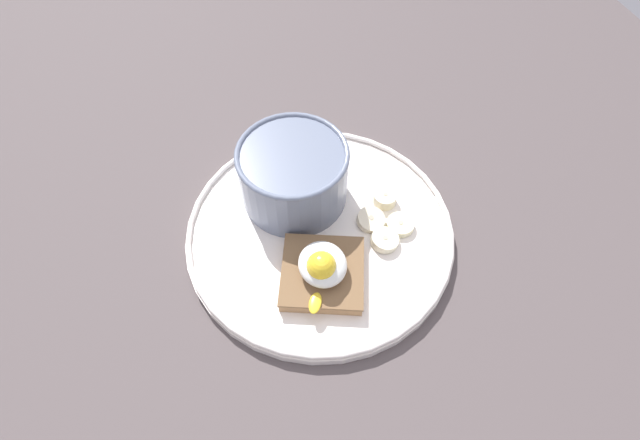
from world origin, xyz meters
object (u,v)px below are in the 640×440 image
at_px(oatmeal_bowl, 293,175).
at_px(banana_slice_back, 400,225).
at_px(poached_egg, 322,265).
at_px(banana_slice_front, 385,240).
at_px(toast_slice, 323,273).
at_px(banana_slice_left, 371,220).
at_px(banana_slice_right, 385,198).

xyz_separation_m(oatmeal_bowl, banana_slice_back, (0.08, 0.10, -0.03)).
xyz_separation_m(poached_egg, banana_slice_front, (-0.02, 0.08, -0.02)).
bearing_deg(toast_slice, poached_egg, -30.51).
bearing_deg(banana_slice_left, banana_slice_right, 129.26).
distance_m(poached_egg, banana_slice_right, 0.12).
xyz_separation_m(banana_slice_front, banana_slice_back, (-0.01, 0.02, -0.00)).
distance_m(poached_egg, banana_slice_left, 0.09).
distance_m(toast_slice, banana_slice_front, 0.08).
distance_m(banana_slice_front, banana_slice_left, 0.03).
distance_m(oatmeal_bowl, poached_egg, 0.11).
xyz_separation_m(banana_slice_back, banana_slice_right, (-0.04, -0.00, 0.00)).
height_order(oatmeal_bowl, banana_slice_front, oatmeal_bowl).
bearing_deg(banana_slice_left, banana_slice_back, 61.21).
bearing_deg(banana_slice_right, banana_slice_front, -23.54).
relative_size(poached_egg, banana_slice_left, 1.68).
distance_m(oatmeal_bowl, banana_slice_front, 0.12).
bearing_deg(toast_slice, banana_slice_left, 122.24).
xyz_separation_m(poached_egg, banana_slice_back, (-0.03, 0.10, -0.03)).
xyz_separation_m(banana_slice_left, banana_slice_right, (-0.02, 0.03, 0.00)).
height_order(toast_slice, banana_slice_left, toast_slice).
height_order(banana_slice_left, banana_slice_right, banana_slice_right).
bearing_deg(banana_slice_right, oatmeal_bowl, -115.01).
relative_size(banana_slice_left, banana_slice_back, 1.22).
xyz_separation_m(toast_slice, poached_egg, (0.00, -0.00, 0.02)).
xyz_separation_m(oatmeal_bowl, poached_egg, (0.11, -0.01, -0.01)).
distance_m(banana_slice_left, banana_slice_right, 0.03).
height_order(toast_slice, banana_slice_right, same).
bearing_deg(banana_slice_front, poached_egg, -76.36).
height_order(banana_slice_left, banana_slice_back, banana_slice_left).
bearing_deg(banana_slice_left, toast_slice, -57.76).
distance_m(toast_slice, banana_slice_back, 0.11).
height_order(banana_slice_back, banana_slice_right, banana_slice_right).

